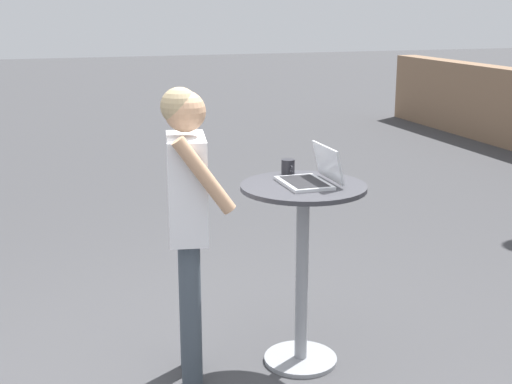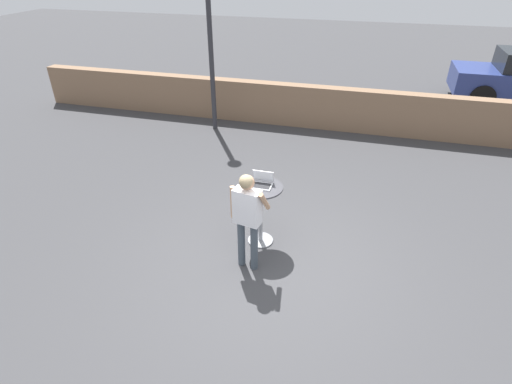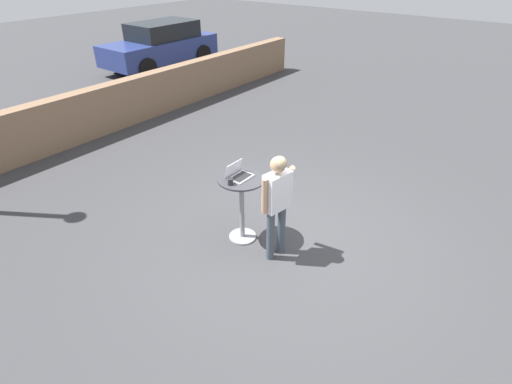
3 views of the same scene
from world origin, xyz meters
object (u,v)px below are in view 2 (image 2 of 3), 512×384
Objects in this scene: coffee_mug at (246,182)px; street_lamp at (210,27)px; cafe_table at (261,205)px; standing_person at (247,212)px; laptop at (262,183)px.

street_lamp reaches higher than coffee_mug.
cafe_table is 0.27× the size of street_lamp.
street_lamp reaches higher than standing_person.
laptop is at bearing 11.88° from coffee_mug.
laptop is (0.00, 0.05, 0.38)m from cafe_table.
cafe_table is at bearing -90.30° from laptop.
laptop is 3.06× the size of coffee_mug.
standing_person is at bearing -92.55° from laptop.
street_lamp is at bearing 115.42° from standing_person.
cafe_table is at bearing 0.16° from coffee_mug.
cafe_table is 0.45m from coffee_mug.
standing_person is at bearing -92.72° from cafe_table.
street_lamp is (-2.39, 4.29, 1.46)m from laptop.
standing_person reaches higher than coffee_mug.
coffee_mug is at bearing 107.76° from standing_person.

